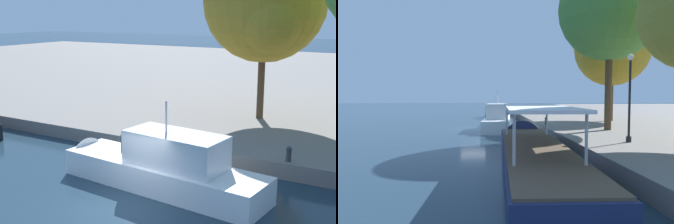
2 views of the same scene
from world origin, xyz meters
TOP-DOWN VIEW (x-y plane):
  - ground_plane at (0.00, 0.00)m, footprint 220.00×220.00m
  - dock_promenade at (0.00, 33.18)m, footprint 120.00×55.00m
  - motor_yacht_1 at (-0.16, 2.33)m, footprint 10.19×3.22m
  - mooring_bollard_0 at (4.44, 6.07)m, footprint 0.25×0.25m
  - tree_2 at (0.62, 13.13)m, footprint 7.13×7.13m

SIDE VIEW (x-z plane):
  - ground_plane at x=0.00m, z-range 0.00..0.00m
  - dock_promenade at x=0.00m, z-range 0.00..0.75m
  - motor_yacht_1 at x=-0.16m, z-range -1.59..2.89m
  - mooring_bollard_0 at x=4.44m, z-range 0.77..1.45m
  - tree_2 at x=0.62m, z-range 2.41..12.94m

